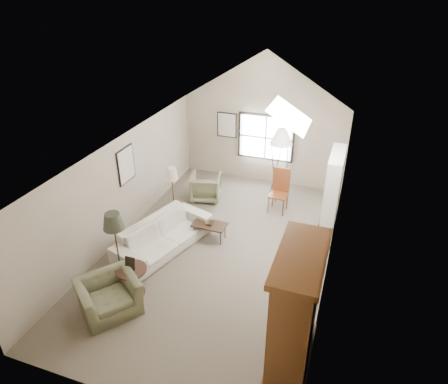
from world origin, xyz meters
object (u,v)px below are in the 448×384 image
(side_table, at_px, (133,281))
(sofa, at_px, (164,235))
(armoire, at_px, (295,310))
(side_chair, at_px, (279,192))
(coffee_table, at_px, (210,231))
(armchair_near, at_px, (109,296))
(armchair_far, at_px, (206,187))

(side_table, bearing_deg, sofa, 93.58)
(armoire, xyz_separation_m, side_chair, (-1.26, 4.67, -0.49))
(armoire, bearing_deg, coffee_table, 132.22)
(sofa, height_order, armchair_near, sofa)
(armchair_near, bearing_deg, side_chair, 12.07)
(armoire, xyz_separation_m, sofa, (-3.45, 2.10, -0.73))
(sofa, distance_m, armchair_near, 2.16)
(armchair_far, height_order, side_chair, side_chair)
(coffee_table, height_order, side_table, side_table)
(armchair_near, relative_size, side_chair, 0.90)
(side_table, xyz_separation_m, side_chair, (2.08, 4.17, 0.29))
(armchair_far, xyz_separation_m, side_table, (0.04, -4.17, -0.06))
(armchair_far, bearing_deg, armoire, 112.21)
(sofa, bearing_deg, coffee_table, -33.06)
(sofa, height_order, coffee_table, sofa)
(side_table, bearing_deg, armoire, -8.45)
(side_chair, bearing_deg, armchair_far, -176.78)
(sofa, bearing_deg, armchair_near, -164.80)
(side_table, height_order, side_chair, side_chair)
(armchair_near, relative_size, side_table, 1.73)
(armchair_near, height_order, armchair_far, armchair_far)
(sofa, distance_m, coffee_table, 1.16)
(sofa, bearing_deg, armoire, -103.84)
(armchair_far, distance_m, side_table, 4.17)
(side_table, distance_m, side_chair, 4.67)
(armchair_near, distance_m, coffee_table, 3.05)
(armoire, distance_m, armchair_far, 5.81)
(armchair_near, bearing_deg, coffee_table, 19.15)
(armoire, xyz_separation_m, armchair_far, (-3.39, 4.67, -0.72))
(armchair_far, distance_m, side_chair, 2.14)
(armchair_near, height_order, side_chair, side_chair)
(armchair_near, bearing_deg, armchair_far, 35.98)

